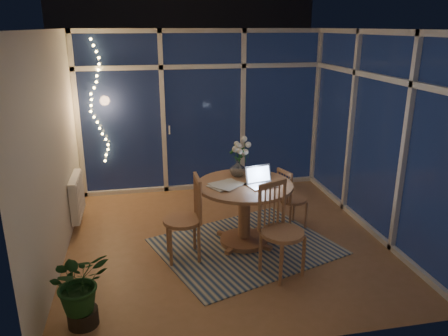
{
  "coord_description": "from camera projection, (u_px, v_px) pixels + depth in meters",
  "views": [
    {
      "loc": [
        -1.03,
        -4.97,
        2.64
      ],
      "look_at": [
        0.0,
        0.25,
        0.9
      ],
      "focal_mm": 35.0,
      "sensor_mm": 36.0,
      "label": 1
    }
  ],
  "objects": [
    {
      "name": "floor",
      "position": [
        228.0,
        240.0,
        5.65
      ],
      "size": [
        4.0,
        4.0,
        0.0
      ],
      "primitive_type": "plane",
      "color": "#956841",
      "rests_on": "ground"
    },
    {
      "name": "ceiling",
      "position": [
        228.0,
        29.0,
        4.84
      ],
      "size": [
        4.0,
        4.0,
        0.0
      ],
      "primitive_type": "plane",
      "color": "silver",
      "rests_on": "wall_back"
    },
    {
      "name": "wall_back",
      "position": [
        203.0,
        112.0,
        7.11
      ],
      "size": [
        4.0,
        0.04,
        2.6
      ],
      "primitive_type": "cube",
      "color": "beige",
      "rests_on": "floor"
    },
    {
      "name": "wall_front",
      "position": [
        280.0,
        207.0,
        3.38
      ],
      "size": [
        4.0,
        0.04,
        2.6
      ],
      "primitive_type": "cube",
      "color": "beige",
      "rests_on": "floor"
    },
    {
      "name": "wall_left",
      "position": [
        53.0,
        151.0,
        4.88
      ],
      "size": [
        0.04,
        4.0,
        2.6
      ],
      "primitive_type": "cube",
      "color": "beige",
      "rests_on": "floor"
    },
    {
      "name": "wall_right",
      "position": [
        380.0,
        135.0,
        5.62
      ],
      "size": [
        0.04,
        4.0,
        2.6
      ],
      "primitive_type": "cube",
      "color": "beige",
      "rests_on": "floor"
    },
    {
      "name": "window_wall_back",
      "position": [
        203.0,
        112.0,
        7.07
      ],
      "size": [
        4.0,
        0.1,
        2.6
      ],
      "primitive_type": "cube",
      "color": "silver",
      "rests_on": "floor"
    },
    {
      "name": "window_wall_right",
      "position": [
        377.0,
        135.0,
        5.61
      ],
      "size": [
        0.1,
        4.0,
        2.6
      ],
      "primitive_type": "cube",
      "color": "silver",
      "rests_on": "floor"
    },
    {
      "name": "radiator",
      "position": [
        77.0,
        196.0,
        6.01
      ],
      "size": [
        0.1,
        0.7,
        0.58
      ],
      "primitive_type": "cube",
      "color": "white",
      "rests_on": "wall_left"
    },
    {
      "name": "fairy_lights",
      "position": [
        97.0,
        103.0,
        6.62
      ],
      "size": [
        0.24,
        0.1,
        1.85
      ],
      "primitive_type": null,
      "color": "#F1C860",
      "rests_on": "window_wall_back"
    },
    {
      "name": "garden_patio",
      "position": [
        206.0,
        144.0,
        10.42
      ],
      "size": [
        12.0,
        6.0,
        0.1
      ],
      "primitive_type": "cube",
      "color": "black",
      "rests_on": "ground"
    },
    {
      "name": "garden_fence",
      "position": [
        182.0,
        101.0,
        10.5
      ],
      "size": [
        11.0,
        0.08,
        1.8
      ],
      "primitive_type": "cube",
      "color": "#3B2215",
      "rests_on": "ground"
    },
    {
      "name": "neighbour_roof",
      "position": [
        180.0,
        41.0,
        12.95
      ],
      "size": [
        7.0,
        3.0,
        2.2
      ],
      "primitive_type": "cube",
      "color": "#373A42",
      "rests_on": "ground"
    },
    {
      "name": "garden_shrubs",
      "position": [
        153.0,
        143.0,
        8.53
      ],
      "size": [
        0.9,
        0.9,
        0.9
      ],
      "primitive_type": "sphere",
      "color": "black",
      "rests_on": "ground"
    },
    {
      "name": "rug",
      "position": [
        246.0,
        246.0,
        5.47
      ],
      "size": [
        2.47,
        2.22,
        0.01
      ],
      "primitive_type": "cube",
      "rotation": [
        0.0,
        0.0,
        0.34
      ],
      "color": "beige",
      "rests_on": "floor"
    },
    {
      "name": "dining_table",
      "position": [
        244.0,
        214.0,
        5.44
      ],
      "size": [
        1.51,
        1.51,
        0.8
      ],
      "primitive_type": "cylinder",
      "rotation": [
        0.0,
        0.0,
        0.34
      ],
      "color": "#996745",
      "rests_on": "floor"
    },
    {
      "name": "chair_left",
      "position": [
        182.0,
        218.0,
        5.05
      ],
      "size": [
        0.49,
        0.49,
        1.03
      ],
      "primitive_type": "cube",
      "rotation": [
        0.0,
        0.0,
        -1.54
      ],
      "color": "#996745",
      "rests_on": "floor"
    },
    {
      "name": "chair_right",
      "position": [
        293.0,
        198.0,
        5.87
      ],
      "size": [
        0.5,
        0.5,
        0.86
      ],
      "primitive_type": "cube",
      "rotation": [
        0.0,
        0.0,
        1.89
      ],
      "color": "#996745",
      "rests_on": "floor"
    },
    {
      "name": "chair_front",
      "position": [
        283.0,
        231.0,
        4.71
      ],
      "size": [
        0.65,
        0.65,
        1.06
      ],
      "primitive_type": "cube",
      "rotation": [
        0.0,
        0.0,
        0.42
      ],
      "color": "#996745",
      "rests_on": "floor"
    },
    {
      "name": "laptop",
      "position": [
        263.0,
        177.0,
        5.19
      ],
      "size": [
        0.39,
        0.36,
        0.25
      ],
      "primitive_type": null,
      "rotation": [
        0.0,
        0.0,
        0.22
      ],
      "color": "silver",
      "rests_on": "dining_table"
    },
    {
      "name": "flower_vase",
      "position": [
        238.0,
        168.0,
        5.55
      ],
      "size": [
        0.26,
        0.26,
        0.21
      ],
      "primitive_type": "imported",
      "rotation": [
        0.0,
        0.0,
        0.34
      ],
      "color": "silver",
      "rests_on": "dining_table"
    },
    {
      "name": "bowl",
      "position": [
        265.0,
        173.0,
        5.62
      ],
      "size": [
        0.19,
        0.19,
        0.04
      ],
      "primitive_type": "imported",
      "rotation": [
        0.0,
        0.0,
        0.34
      ],
      "color": "white",
      "rests_on": "dining_table"
    },
    {
      "name": "newspapers",
      "position": [
        227.0,
        184.0,
        5.25
      ],
      "size": [
        0.44,
        0.41,
        0.02
      ],
      "primitive_type": "cube",
      "rotation": [
        0.0,
        0.0,
        0.52
      ],
      "color": "silver",
      "rests_on": "dining_table"
    },
    {
      "name": "phone",
      "position": [
        248.0,
        184.0,
        5.29
      ],
      "size": [
        0.11,
        0.06,
        0.01
      ],
      "primitive_type": "cube",
      "rotation": [
        0.0,
        0.0,
        -0.05
      ],
      "color": "black",
      "rests_on": "dining_table"
    },
    {
      "name": "potted_plant",
      "position": [
        80.0,
        289.0,
        3.93
      ],
      "size": [
        0.69,
        0.65,
        0.76
      ],
      "primitive_type": "imported",
      "rotation": [
        0.0,
        0.0,
        0.43
      ],
      "color": "#18451C",
      "rests_on": "floor"
    }
  ]
}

